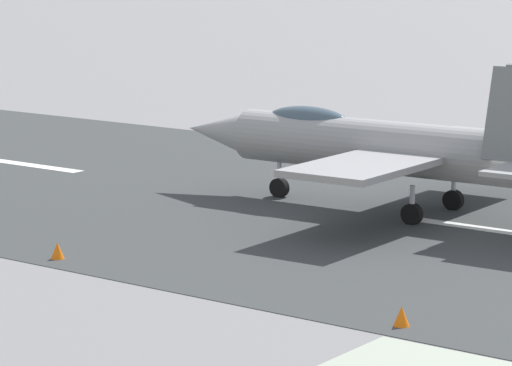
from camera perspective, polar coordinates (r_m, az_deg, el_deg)
fighter_jet at (r=49.43m, az=5.64°, el=1.59°), size 17.22×13.28×5.65m
crew_person at (r=63.39m, az=1.77°, el=2.07°), size 0.50×0.56×1.72m
marker_cone_near at (r=35.02m, az=6.20°, el=-5.65°), size 0.44×0.44×0.55m
marker_cone_mid at (r=42.55m, az=-8.42°, el=-2.86°), size 0.44×0.44×0.55m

